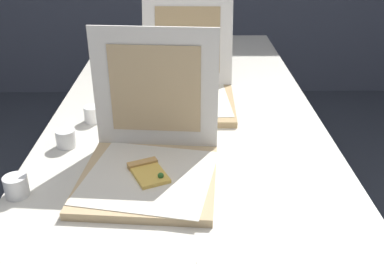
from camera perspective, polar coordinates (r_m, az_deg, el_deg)
The scene contains 7 objects.
table at distance 1.54m, azimuth -0.82°, elevation -0.47°, with size 0.94×2.39×0.74m.
pizza_box_front at distance 1.21m, azimuth -5.39°, elevation -3.30°, with size 0.39×0.39×0.38m.
pizza_box_middle at distance 1.69m, azimuth -0.77°, elevation 5.56°, with size 0.37×0.47×0.37m.
cup_white_near_left at distance 1.22m, azimuth -21.46°, elevation -6.46°, with size 0.06×0.06×0.06m, color white.
cup_white_near_center at distance 1.42m, azimuth -15.73°, elevation -0.79°, with size 0.06×0.06×0.06m, color white.
cup_white_far at distance 1.89m, azimuth -6.00°, elevation 6.92°, with size 0.06×0.06×0.06m, color white.
cup_white_mid at distance 1.57m, azimuth -12.50°, elevation 2.25°, with size 0.06×0.06×0.06m, color white.
Camera 1 is at (0.01, -0.72, 1.40)m, focal length 41.92 mm.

